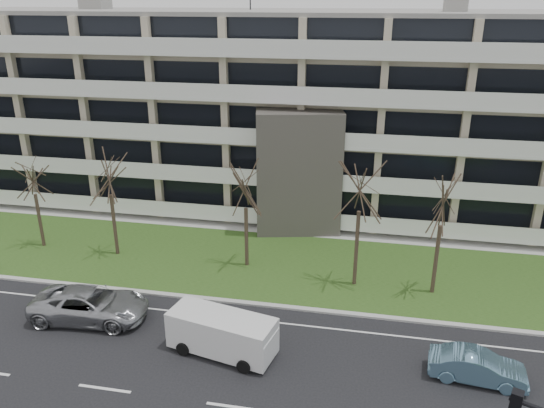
# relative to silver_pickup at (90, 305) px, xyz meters

# --- Properties ---
(ground) EXTENTS (160.00, 160.00, 0.00)m
(ground) POSITION_rel_silver_pickup_xyz_m (9.33, -5.00, -0.87)
(ground) COLOR black
(ground) RESTS_ON ground
(grass_verge) EXTENTS (90.00, 10.00, 0.06)m
(grass_verge) POSITION_rel_silver_pickup_xyz_m (9.33, 8.00, -0.84)
(grass_verge) COLOR #284717
(grass_verge) RESTS_ON ground
(curb) EXTENTS (90.00, 0.35, 0.12)m
(curb) POSITION_rel_silver_pickup_xyz_m (9.33, 3.00, -0.81)
(curb) COLOR #B2B2AD
(curb) RESTS_ON ground
(sidewalk) EXTENTS (90.00, 2.00, 0.08)m
(sidewalk) POSITION_rel_silver_pickup_xyz_m (9.33, 13.50, -0.83)
(sidewalk) COLOR #B2B2AD
(sidewalk) RESTS_ON ground
(lane_edge_line) EXTENTS (90.00, 0.12, 0.01)m
(lane_edge_line) POSITION_rel_silver_pickup_xyz_m (9.33, 1.50, -0.86)
(lane_edge_line) COLOR white
(lane_edge_line) RESTS_ON ground
(apartment_building) EXTENTS (60.50, 15.10, 18.75)m
(apartment_building) POSITION_rel_silver_pickup_xyz_m (9.32, 20.32, 6.75)
(apartment_building) COLOR #C4B698
(apartment_building) RESTS_ON ground
(silver_pickup) EXTENTS (6.42, 3.33, 1.73)m
(silver_pickup) POSITION_rel_silver_pickup_xyz_m (0.00, 0.00, 0.00)
(silver_pickup) COLOR #A3A4AA
(silver_pickup) RESTS_ON ground
(blue_sedan) EXTENTS (4.41, 1.93, 1.41)m
(blue_sedan) POSITION_rel_silver_pickup_xyz_m (19.71, -1.21, -0.16)
(blue_sedan) COLOR #6794B2
(blue_sedan) RESTS_ON ground
(white_van) EXTENTS (5.55, 3.04, 2.04)m
(white_van) POSITION_rel_silver_pickup_xyz_m (7.85, -1.45, 0.36)
(white_van) COLOR white
(white_van) RESTS_ON ground
(tree_1) EXTENTS (3.45, 3.45, 6.90)m
(tree_1) POSITION_rel_silver_pickup_xyz_m (-7.74, 7.59, 4.50)
(tree_1) COLOR #382B21
(tree_1) RESTS_ON ground
(tree_2) EXTENTS (3.84, 3.84, 7.69)m
(tree_2) POSITION_rel_silver_pickup_xyz_m (-2.10, 7.41, 5.11)
(tree_2) COLOR #382B21
(tree_2) RESTS_ON ground
(tree_3) EXTENTS (3.58, 3.58, 7.17)m
(tree_3) POSITION_rel_silver_pickup_xyz_m (6.89, 7.49, 4.71)
(tree_3) COLOR #382B21
(tree_3) RESTS_ON ground
(tree_4) EXTENTS (4.29, 4.29, 8.57)m
(tree_4) POSITION_rel_silver_pickup_xyz_m (13.85, 6.37, 5.80)
(tree_4) COLOR #382B21
(tree_4) RESTS_ON ground
(tree_5) EXTENTS (3.87, 3.87, 7.74)m
(tree_5) POSITION_rel_silver_pickup_xyz_m (18.41, 6.27, 5.15)
(tree_5) COLOR #382B21
(tree_5) RESTS_ON ground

